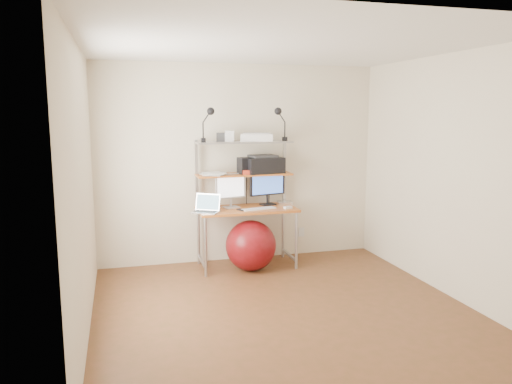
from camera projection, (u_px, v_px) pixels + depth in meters
The scene contains 20 objects.
room at pixel (285, 183), 4.66m from camera, with size 3.60×3.60×3.60m.
computer_desk at pixel (245, 190), 6.14m from camera, with size 1.20×0.60×1.57m.
wall_outlet at pixel (301, 232), 6.74m from camera, with size 0.08×0.01×0.12m, color silver.
monitor_silver at pixel (231, 188), 6.11m from camera, with size 0.40×0.19×0.45m.
monitor_black at pixel (268, 185), 6.30m from camera, with size 0.49×0.18×0.49m.
laptop at pixel (207, 208), 5.87m from camera, with size 0.38×0.36×0.27m.
keyboard at pixel (259, 209), 6.04m from camera, with size 0.42×0.12×0.01m, color silver.
mouse at pixel (288, 207), 6.08m from camera, with size 0.10×0.06×0.03m, color silver.
mac_mini at pixel (285, 203), 6.38m from camera, with size 0.18×0.18×0.03m, color silver.
phone at pixel (241, 210), 5.98m from camera, with size 0.07×0.12×0.01m, color black.
printer at pixel (263, 164), 6.24m from camera, with size 0.52×0.40×0.22m.
nas_cube at pixel (244, 166), 6.14m from camera, with size 0.14×0.14×0.20m, color black.
red_box at pixel (250, 172), 6.11m from camera, with size 0.19×0.13×0.05m, color #B9341D.
scanner at pixel (257, 137), 6.13m from camera, with size 0.44×0.35×0.10m.
box_white at pixel (229, 136), 6.06m from camera, with size 0.11×0.09×0.13m, color silver.
box_grey at pixel (221, 137), 6.07m from camera, with size 0.10×0.10×0.10m, color #323235.
clip_lamp_left at pixel (209, 117), 5.86m from camera, with size 0.16×0.09×0.41m.
clip_lamp_right at pixel (279, 117), 6.09m from camera, with size 0.16×0.09×0.41m.
exercise_ball at pixel (251, 245), 6.04m from camera, with size 0.61×0.61×0.61m, color maroon.
paper_stack at pixel (213, 174), 6.07m from camera, with size 0.35×0.40×0.02m.
Camera 1 is at (-1.49, -4.38, 1.91)m, focal length 35.00 mm.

